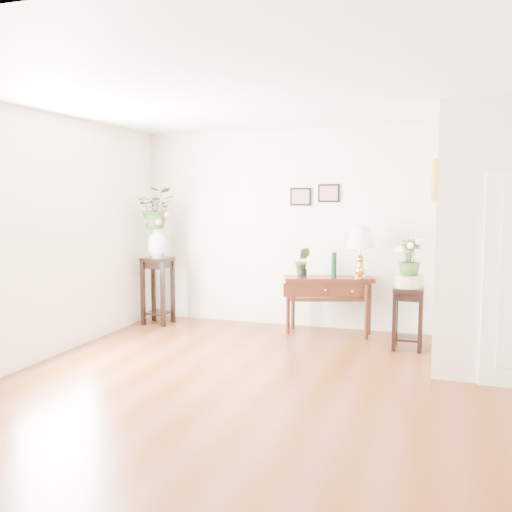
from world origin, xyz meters
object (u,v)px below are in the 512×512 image
at_px(console_table, 328,306).
at_px(plant_stand_b, 408,318).
at_px(table_lamp, 360,252).
at_px(plant_stand_a, 158,291).

height_order(console_table, plant_stand_b, console_table).
relative_size(table_lamp, plant_stand_b, 0.90).
bearing_deg(plant_stand_b, console_table, 156.86).
distance_m(table_lamp, plant_stand_a, 2.97).
bearing_deg(plant_stand_a, plant_stand_b, -5.10).
distance_m(plant_stand_a, plant_stand_b, 3.57).
relative_size(table_lamp, plant_stand_a, 0.70).
bearing_deg(plant_stand_b, table_lamp, 145.02).
xyz_separation_m(console_table, plant_stand_a, (-2.49, -0.14, 0.10)).
bearing_deg(console_table, plant_stand_b, -41.27).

